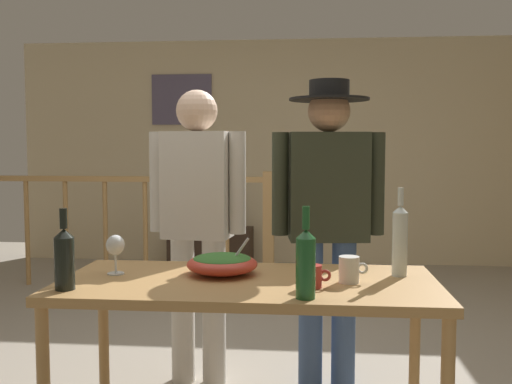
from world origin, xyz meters
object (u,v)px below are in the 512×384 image
Objects in this scene: salad_bowl at (222,263)px; mug_white at (349,270)px; person_standing_left at (198,213)px; mug_red at (313,276)px; person_standing_right at (328,206)px; serving_table at (248,296)px; framed_picture at (182,100)px; stair_railing at (168,218)px; flat_screen_tv at (210,207)px; wine_bottle_green at (306,262)px; wine_glass at (115,247)px; wine_bottle_dark at (64,257)px; tv_console at (211,247)px; wine_bottle_clear at (400,239)px.

salad_bowl is 0.56m from mug_white.
mug_red is at bearing 133.33° from person_standing_left.
person_standing_right is at bearing 95.19° from mug_white.
serving_table is 0.32m from mug_red.
framed_picture is 1.76m from stair_railing.
flat_screen_tv is 3.80m from salad_bowl.
wine_bottle_green is at bearing 77.18° from person_standing_right.
flat_screen_tv is at bearing -74.94° from person_standing_left.
wine_glass reaches higher than mug_white.
person_standing_right is at bearing -173.50° from person_standing_left.
serving_table is at bearing 177.99° from mug_white.
stair_railing is 1.67× the size of person_standing_right.
stair_railing is 8.64× the size of wine_bottle_dark.
wine_glass reaches higher than tv_console.
wine_bottle_clear is at bearing 15.34° from wine_bottle_dark.
framed_picture is 0.43× the size of serving_table.
wine_bottle_dark is 0.19× the size of person_standing_right.
wine_bottle_clear is at bearing 45.87° from wine_bottle_green.
wine_bottle_dark is 0.98m from mug_red.
mug_white is at bearing 11.15° from wine_bottle_dark.
serving_table is (0.82, -3.86, 0.47)m from tv_console.
flat_screen_tv is 0.29× the size of person_standing_right.
framed_picture is 4.63m from mug_red.
person_standing_left is at bearing -81.44° from flat_screen_tv.
person_standing_right reaches higher than tv_console.
wine_glass is at bearing 176.16° from mug_white.
stair_railing is at bearing 96.55° from wine_bottle_dark.
mug_white is at bearing -146.54° from wine_bottle_clear.
serving_table is (1.20, -4.15, -1.16)m from framed_picture.
person_standing_left is (-1.00, 0.59, 0.04)m from wine_bottle_clear.
wine_glass is (-0.47, -0.04, 0.07)m from salad_bowl.
person_standing_right is (1.41, -2.14, 0.35)m from stair_railing.
salad_bowl is at bearing 151.92° from mug_red.
person_standing_left is (-0.23, 0.63, 0.15)m from salad_bowl.
mug_white is 0.07× the size of person_standing_right.
wine_bottle_clear is at bearing -65.33° from framed_picture.
wine_bottle_dark is at bearing 76.82° from person_standing_left.
stair_railing is 3.05m from serving_table.
flat_screen_tv is 3.15m from person_standing_left.
person_standing_left reaches higher than wine_bottle_green.
stair_railing is 3.12m from wine_bottle_dark.
wine_bottle_dark is (0.36, -3.09, 0.23)m from stair_railing.
wine_glass is 0.10× the size of person_standing_right.
mug_white reaches higher than flat_screen_tv.
mug_red is at bearing -146.52° from wine_bottle_clear.
stair_railing is 3.40m from wine_bottle_green.
tv_console is 3.25m from person_standing_left.
salad_bowl is at bearing -177.33° from wine_bottle_clear.
wine_bottle_clear is at bearing 156.01° from person_standing_left.
wine_bottle_clear is at bearing -58.07° from stair_railing.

